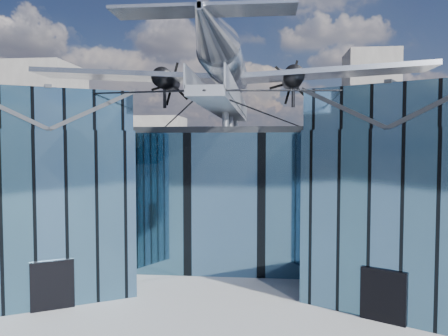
{
  "coord_description": "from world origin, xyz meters",
  "views": [
    {
      "loc": [
        2.73,
        -26.18,
        8.68
      ],
      "look_at": [
        0.0,
        2.0,
        7.2
      ],
      "focal_mm": 35.0,
      "sensor_mm": 36.0,
      "label": 1
    }
  ],
  "objects": [
    {
      "name": "ground_plane",
      "position": [
        0.0,
        0.0,
        0.0
      ],
      "size": [
        120.0,
        120.0,
        0.0
      ],
      "primitive_type": "plane",
      "color": "#939397"
    },
    {
      "name": "museum",
      "position": [
        0.0,
        5.82,
        5.54
      ],
      "size": [
        32.88,
        24.5,
        17.6
      ],
      "color": "#426986",
      "rests_on": "ground"
    },
    {
      "name": "bg_towers",
      "position": [
        1.45,
        50.49,
        10.01
      ],
      "size": [
        77.0,
        24.5,
        26.0
      ],
      "color": "gray",
      "rests_on": "ground"
    }
  ]
}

